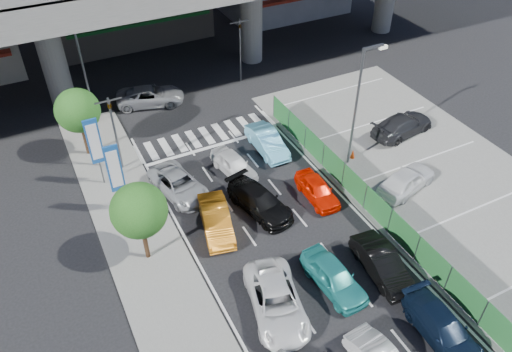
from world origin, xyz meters
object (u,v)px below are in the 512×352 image
sedan_black_mid (260,201)px  minivan_navy_back (443,328)px  sedan_white_front_mid (234,164)px  traffic_light_right (240,35)px  signboard_near (115,171)px  street_lamp_right (359,98)px  crossing_wagon_silver (150,96)px  hatch_black_mid_right (382,264)px  signboard_far (95,144)px  taxi_teal_mid (334,277)px  sedan_white_mid_left (276,301)px  traffic_light_left (112,116)px  street_lamp_left (85,62)px  kei_truck_front_right (267,141)px  taxi_orange_left (216,220)px  tree_far (78,111)px  tree_near (139,211)px  parked_sedan_white (407,180)px  taxi_orange_right (317,190)px  traffic_cone (353,154)px  parked_sedan_dgrey (402,125)px  wagon_silver_front_left (179,185)px

sedan_black_mid → minivan_navy_back: bearing=-85.5°
sedan_white_front_mid → traffic_light_right: bearing=52.7°
signboard_near → street_lamp_right: bearing=-7.9°
crossing_wagon_silver → hatch_black_mid_right: bearing=-149.2°
signboard_far → taxi_teal_mid: size_ratio=1.16×
sedan_white_mid_left → taxi_teal_mid: 3.20m
traffic_light_left → street_lamp_left: bearing=91.2°
signboard_far → kei_truck_front_right: (10.57, -1.39, -2.37)m
taxi_orange_left → sedan_white_front_mid: (2.97, 4.09, -0.05)m
traffic_light_right → tree_far: bearing=-161.3°
tree_far → tree_near: bearing=-85.6°
minivan_navy_back → taxi_teal_mid: taxi_teal_mid is taller
street_lamp_right → sedan_white_front_mid: size_ratio=2.13×
tree_near → sedan_white_front_mid: (7.00, 4.43, -2.75)m
signboard_far → crossing_wagon_silver: bearing=55.0°
signboard_near → signboard_far: 3.03m
traffic_light_left → street_lamp_left: street_lamp_left is taller
traffic_light_right → street_lamp_left: (-11.83, -1.00, 0.83)m
traffic_light_right → sedan_white_mid_left: bearing=-111.2°
street_lamp_left → tree_near: bearing=-92.8°
parked_sedan_white → sedan_white_mid_left: bearing=95.4°
minivan_navy_back → sedan_black_mid: 11.62m
street_lamp_left → sedan_white_mid_left: street_lamp_left is taller
sedan_white_mid_left → kei_truck_front_right: bearing=77.6°
street_lamp_left → traffic_light_right: bearing=4.8°
signboard_far → sedan_white_front_mid: (7.60, -2.56, -2.42)m
taxi_orange_left → sedan_white_mid_left: bearing=-73.9°
taxi_orange_right → street_lamp_left: bearing=126.7°
traffic_light_right → signboard_near: bearing=-139.1°
traffic_light_left → crossing_wagon_silver: bearing=59.2°
traffic_cone → tree_far: bearing=151.8°
taxi_teal_mid → sedan_black_mid: taxi_teal_mid is taller
hatch_black_mid_right → parked_sedan_dgrey: parked_sedan_dgrey is taller
traffic_cone → traffic_light_right: bearing=99.1°
sedan_white_mid_left → minivan_navy_back: bearing=-24.3°
tree_far → taxi_orange_right: bearing=-43.0°
signboard_far → traffic_light_right: bearing=31.4°
taxi_orange_left → crossing_wagon_silver: crossing_wagon_silver is taller
sedan_white_front_mid → crossing_wagon_silver: size_ratio=0.75×
street_lamp_right → street_lamp_left: bearing=138.4°
tree_far → parked_sedan_dgrey: 21.50m
wagon_silver_front_left → kei_truck_front_right: kei_truck_front_right is taller
wagon_silver_front_left → taxi_orange_right: bearing=-42.2°
tree_near → parked_sedan_dgrey: 19.62m
traffic_light_right → taxi_orange_right: traffic_light_right is taller
minivan_navy_back → wagon_silver_front_left: (-7.08, 14.61, -0.00)m
minivan_navy_back → traffic_cone: minivan_navy_back is taller
traffic_light_right → sedan_white_mid_left: traffic_light_right is taller
traffic_light_right → minivan_navy_back: (-2.17, -25.46, -3.30)m
hatch_black_mid_right → sedan_black_mid: hatch_black_mid_right is taller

